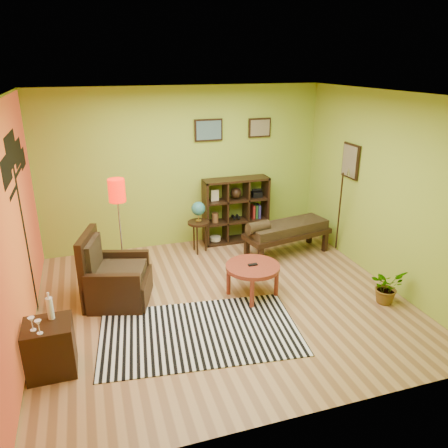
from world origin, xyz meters
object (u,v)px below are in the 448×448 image
object	(u,v)px
cube_shelf	(237,210)
potted_plant	(386,290)
floor_lamp	(118,200)
armchair	(114,281)
side_cabinet	(50,347)
coffee_table	(253,269)
globe_table	(198,214)
bench	(285,230)

from	to	relation	value
cube_shelf	potted_plant	distance (m)	3.04
floor_lamp	cube_shelf	distance (m)	2.51
potted_plant	cube_shelf	bearing A→B (deg)	114.59
armchair	side_cabinet	world-z (taller)	armchair
potted_plant	floor_lamp	bearing A→B (deg)	153.63
floor_lamp	side_cabinet	bearing A→B (deg)	-117.42
floor_lamp	cube_shelf	bearing A→B (deg)	25.70
coffee_table	potted_plant	distance (m)	1.87
armchair	potted_plant	size ratio (longest dim) A/B	2.08
coffee_table	cube_shelf	size ratio (longest dim) A/B	0.64
coffee_table	globe_table	bearing A→B (deg)	101.55
bench	potted_plant	xyz separation A→B (m)	(0.66, -1.89, -0.26)
coffee_table	cube_shelf	xyz separation A→B (m)	(0.45, 1.99, 0.19)
armchair	side_cabinet	distance (m)	1.53
side_cabinet	bench	size ratio (longest dim) A/B	0.57
armchair	bench	size ratio (longest dim) A/B	0.64
floor_lamp	bench	distance (m)	2.90
side_cabinet	coffee_table	bearing A→B (deg)	18.24
cube_shelf	side_cabinet	bearing A→B (deg)	-137.36
globe_table	side_cabinet	bearing A→B (deg)	-131.98
armchair	bench	xyz separation A→B (m)	(2.94, 0.69, 0.15)
floor_lamp	globe_table	world-z (taller)	floor_lamp
side_cabinet	bench	world-z (taller)	side_cabinet
potted_plant	armchair	bearing A→B (deg)	161.60
side_cabinet	cube_shelf	bearing A→B (deg)	42.64
cube_shelf	coffee_table	bearing A→B (deg)	-102.76
floor_lamp	bench	world-z (taller)	floor_lamp
floor_lamp	cube_shelf	world-z (taller)	floor_lamp
globe_table	floor_lamp	bearing A→B (deg)	-151.30
side_cabinet	floor_lamp	bearing A→B (deg)	62.58
armchair	bench	bearing A→B (deg)	13.30
armchair	potted_plant	world-z (taller)	armchair
cube_shelf	globe_table	bearing A→B (deg)	-159.83
armchair	side_cabinet	bearing A→B (deg)	-120.07
coffee_table	potted_plant	size ratio (longest dim) A/B	1.56
side_cabinet	potted_plant	size ratio (longest dim) A/B	1.83
coffee_table	side_cabinet	xyz separation A→B (m)	(-2.66, -0.88, -0.11)
bench	cube_shelf	bearing A→B (deg)	124.92
globe_table	bench	xyz separation A→B (m)	(1.39, -0.55, -0.25)
coffee_table	floor_lamp	bearing A→B (deg)	151.12
armchair	coffee_table	bearing A→B (deg)	-13.31
cube_shelf	potted_plant	size ratio (longest dim) A/B	2.43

